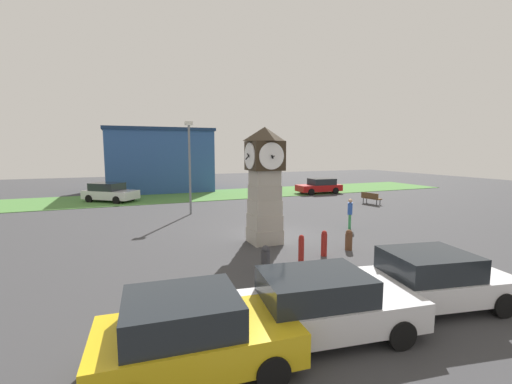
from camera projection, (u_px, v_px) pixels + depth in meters
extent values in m
plane|color=#38383A|center=(276.00, 235.00, 17.01)|extent=(88.10, 88.10, 0.00)
cube|color=#A09B91|center=(264.00, 235.00, 15.65)|extent=(1.33, 1.33, 0.66)
cube|color=#9F9A90|center=(264.00, 221.00, 15.56)|extent=(1.28, 1.28, 0.66)
cube|color=#9F9A90|center=(265.00, 207.00, 15.48)|extent=(1.23, 1.23, 0.66)
cube|color=#9A958B|center=(265.00, 192.00, 15.40)|extent=(1.17, 1.17, 0.66)
cube|color=#9F9A8F|center=(265.00, 178.00, 15.32)|extent=(1.12, 1.12, 0.66)
cube|color=#2D2316|center=(265.00, 156.00, 15.20)|extent=(1.41, 1.41, 1.29)
cylinder|color=white|center=(258.00, 156.00, 15.87)|extent=(1.16, 0.04, 1.16)
cube|color=black|center=(258.00, 155.00, 15.90)|extent=(0.06, 0.13, 0.26)
cube|color=black|center=(258.00, 155.00, 15.90)|extent=(0.04, 0.34, 0.33)
cylinder|color=white|center=(272.00, 156.00, 14.54)|extent=(1.16, 0.04, 1.16)
cube|color=black|center=(272.00, 156.00, 14.50)|extent=(0.06, 0.21, 0.21)
cube|color=black|center=(272.00, 156.00, 14.50)|extent=(0.04, 0.43, 0.04)
cylinder|color=white|center=(279.00, 156.00, 15.48)|extent=(0.04, 1.16, 1.16)
cube|color=black|center=(280.00, 156.00, 15.49)|extent=(0.25, 0.06, 0.15)
cube|color=black|center=(280.00, 156.00, 15.49)|extent=(0.42, 0.04, 0.20)
cylinder|color=white|center=(250.00, 156.00, 14.93)|extent=(0.04, 1.16, 1.16)
cube|color=black|center=(249.00, 156.00, 14.91)|extent=(0.18, 0.06, 0.23)
cube|color=black|center=(249.00, 156.00, 14.91)|extent=(0.33, 0.04, 0.34)
pyramid|color=#2D2316|center=(265.00, 134.00, 15.08)|extent=(1.48, 1.48, 0.63)
cylinder|color=brown|center=(349.00, 242.00, 14.49)|extent=(0.30, 0.30, 0.70)
sphere|color=brown|center=(349.00, 233.00, 14.44)|extent=(0.27, 0.27, 0.27)
cylinder|color=maroon|center=(324.00, 245.00, 13.67)|extent=(0.24, 0.24, 0.89)
sphere|color=maroon|center=(324.00, 233.00, 13.61)|extent=(0.21, 0.21, 0.21)
cylinder|color=maroon|center=(301.00, 250.00, 12.93)|extent=(0.21, 0.21, 0.92)
sphere|color=maroon|center=(301.00, 237.00, 12.87)|extent=(0.19, 0.19, 0.19)
cylinder|color=#333338|center=(265.00, 261.00, 11.86)|extent=(0.31, 0.31, 0.76)
sphere|color=#333338|center=(265.00, 249.00, 11.81)|extent=(0.28, 0.28, 0.28)
cube|color=gold|center=(198.00, 341.00, 6.51)|extent=(3.95, 2.25, 0.66)
cube|color=#1E2328|center=(182.00, 312.00, 6.35)|extent=(2.23, 1.95, 0.61)
cylinder|color=black|center=(244.00, 322.00, 7.77)|extent=(0.66, 0.27, 0.64)
cylinder|color=black|center=(272.00, 372.00, 6.04)|extent=(0.66, 0.27, 0.64)
cylinder|color=black|center=(134.00, 340.00, 7.06)|extent=(0.66, 0.27, 0.64)
cube|color=silver|center=(327.00, 311.00, 7.75)|extent=(4.42, 2.42, 0.66)
cube|color=#1E2328|center=(314.00, 286.00, 7.60)|extent=(2.52, 2.01, 0.58)
cylinder|color=black|center=(357.00, 300.00, 8.96)|extent=(0.66, 0.31, 0.64)
cylinder|color=black|center=(401.00, 335.00, 7.26)|extent=(0.66, 0.31, 0.64)
cylinder|color=black|center=(261.00, 311.00, 8.30)|extent=(0.66, 0.31, 0.64)
cylinder|color=black|center=(285.00, 353.00, 6.61)|extent=(0.66, 0.31, 0.64)
cube|color=silver|center=(436.00, 285.00, 9.29)|extent=(4.17, 2.64, 0.62)
cube|color=#1E2328|center=(428.00, 264.00, 9.15)|extent=(2.43, 2.16, 0.62)
cylinder|color=black|center=(448.00, 278.00, 10.47)|extent=(0.67, 0.34, 0.64)
cylinder|color=black|center=(503.00, 305.00, 8.66)|extent=(0.67, 0.34, 0.64)
cylinder|color=black|center=(377.00, 284.00, 9.98)|extent=(0.67, 0.34, 0.64)
cylinder|color=black|center=(420.00, 314.00, 8.17)|extent=(0.67, 0.34, 0.64)
cube|color=silver|center=(111.00, 194.00, 27.94)|extent=(4.52, 4.22, 0.68)
cube|color=#1E2328|center=(107.00, 187.00, 27.96)|extent=(2.95, 2.88, 0.61)
cylinder|color=black|center=(132.00, 197.00, 28.47)|extent=(0.63, 0.58, 0.64)
cylinder|color=black|center=(117.00, 200.00, 26.71)|extent=(0.63, 0.58, 0.64)
cylinder|color=black|center=(106.00, 196.00, 29.24)|extent=(0.63, 0.58, 0.64)
cylinder|color=black|center=(89.00, 199.00, 27.49)|extent=(0.63, 0.58, 0.64)
cube|color=#A51111|center=(319.00, 188.00, 33.24)|extent=(4.36, 1.97, 0.60)
cube|color=#1E2328|center=(322.00, 182.00, 33.28)|extent=(2.42, 1.75, 0.59)
cylinder|color=black|center=(311.00, 192.00, 32.01)|extent=(0.65, 0.24, 0.64)
cylinder|color=black|center=(302.00, 190.00, 33.61)|extent=(0.65, 0.24, 0.64)
cylinder|color=black|center=(335.00, 191.00, 32.93)|extent=(0.65, 0.24, 0.64)
cylinder|color=black|center=(326.00, 189.00, 34.53)|extent=(0.65, 0.24, 0.64)
cube|color=brown|center=(372.00, 198.00, 26.85)|extent=(0.77, 1.66, 0.08)
cube|color=brown|center=(370.00, 195.00, 26.68)|extent=(0.33, 1.59, 0.40)
cylinder|color=#262628|center=(380.00, 202.00, 26.45)|extent=(0.06, 0.06, 0.45)
cylinder|color=#262628|center=(367.00, 200.00, 27.52)|extent=(0.06, 0.06, 0.45)
cylinder|color=#262628|center=(377.00, 202.00, 26.23)|extent=(0.06, 0.06, 0.45)
cylinder|color=#262628|center=(363.00, 200.00, 27.31)|extent=(0.06, 0.06, 0.45)
cylinder|color=#338C4C|center=(350.00, 222.00, 18.26)|extent=(0.14, 0.14, 0.81)
cylinder|color=#338C4C|center=(350.00, 221.00, 18.45)|extent=(0.14, 0.14, 0.81)
cube|color=#264CA5|center=(350.00, 208.00, 18.27)|extent=(0.44, 0.46, 0.61)
sphere|color=tan|center=(350.00, 201.00, 18.22)|extent=(0.22, 0.22, 0.22)
cylinder|color=slate|center=(190.00, 170.00, 22.30)|extent=(0.14, 0.14, 5.80)
cube|color=silver|center=(189.00, 123.00, 21.93)|extent=(0.50, 0.24, 0.24)
cube|color=#2D5193|center=(158.00, 161.00, 36.04)|extent=(10.29, 8.25, 6.08)
cube|color=navy|center=(157.00, 131.00, 35.65)|extent=(10.60, 8.50, 0.30)
cube|color=#477A38|center=(200.00, 195.00, 31.79)|extent=(52.86, 7.49, 0.04)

